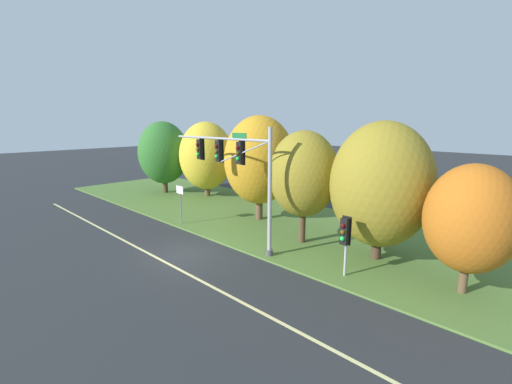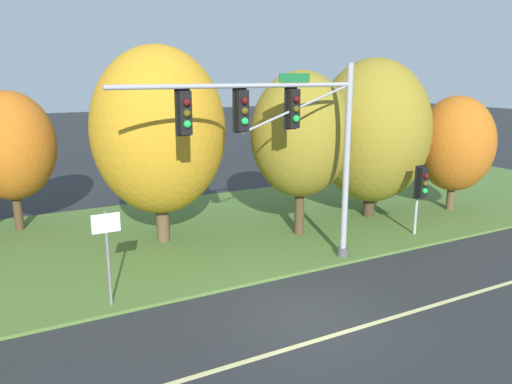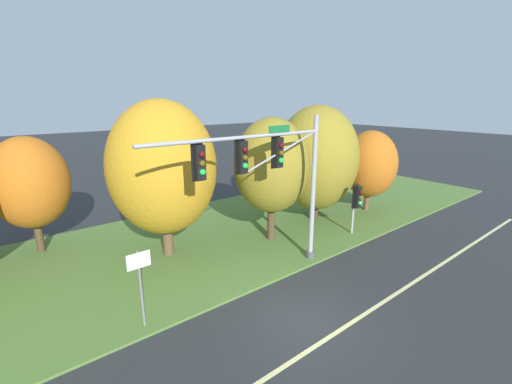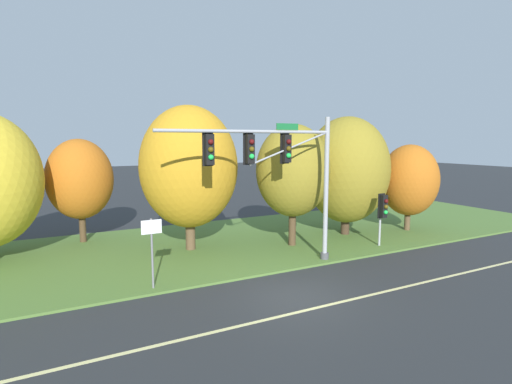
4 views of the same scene
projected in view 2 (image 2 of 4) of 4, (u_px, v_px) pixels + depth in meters
name	position (u px, v px, depth m)	size (l,w,h in m)	color
ground_plane	(305.00, 316.00, 13.69)	(160.00, 160.00, 0.00)	#282B2D
lane_stripe	(331.00, 336.00, 12.66)	(36.00, 0.16, 0.01)	beige
grass_verge	(195.00, 232.00, 20.76)	(48.00, 11.50, 0.10)	#517533
traffic_signal_mast	(283.00, 131.00, 15.73)	(8.24, 0.49, 6.74)	#9EA0A5
pedestrian_signal_near_kerb	(421.00, 186.00, 19.80)	(0.46, 0.55, 2.86)	#9EA0A5
route_sign_post	(107.00, 244.00, 13.76)	(0.78, 0.08, 2.74)	slate
tree_behind_signpost	(10.00, 146.00, 20.21)	(3.55, 3.55, 5.76)	#4C3823
tree_mid_verge	(159.00, 131.00, 18.59)	(4.99, 4.99, 7.44)	brown
tree_tall_centre	(301.00, 135.00, 19.52)	(3.95, 3.95, 6.54)	#4C3823
tree_right_far	(373.00, 131.00, 22.11)	(5.06, 5.06, 7.07)	#423021
tree_furthest_back	(455.00, 144.00, 23.39)	(3.57, 3.57, 5.42)	brown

